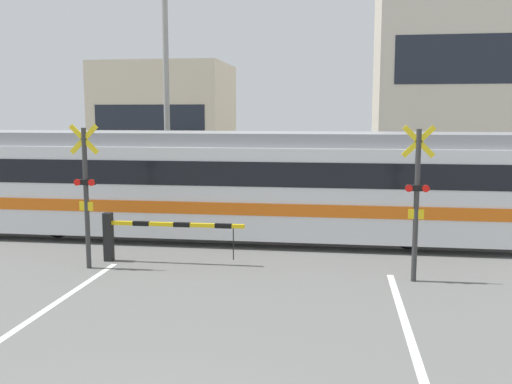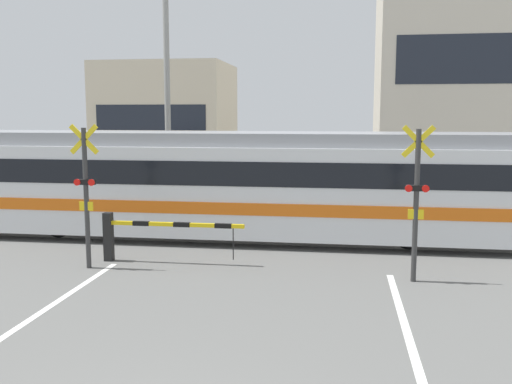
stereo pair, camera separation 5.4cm
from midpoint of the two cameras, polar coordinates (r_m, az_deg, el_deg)
name	(u,v)px [view 2 (the right image)]	position (r m, az deg, el deg)	size (l,w,h in m)	color
rail_track_near	(263,243)	(15.57, 0.76, -5.09)	(50.00, 0.10, 0.08)	gray
rail_track_far	(269,232)	(16.97, 1.41, -4.03)	(50.00, 0.10, 0.08)	gray
commuter_train	(230,182)	(16.17, -2.49, 1.05)	(15.80, 2.91, 3.01)	silver
crossing_barrier_near	(140,231)	(13.87, -11.41, -3.87)	(3.42, 0.20, 1.18)	black
crossing_barrier_far	(358,201)	(18.51, 10.24, -0.93)	(3.42, 0.20, 1.18)	black
crossing_signal_left	(86,190)	(13.44, -16.54, 0.23)	(0.68, 0.15, 3.30)	#333333
crossing_signal_right	(416,196)	(12.29, 15.86, -0.42)	(0.68, 0.15, 3.30)	#333333
pedestrian	(293,184)	(20.81, 3.82, 0.82)	(0.38, 0.23, 1.73)	#33384C
building_left_of_street	(168,123)	(30.68, -8.79, 6.84)	(6.51, 5.52, 6.11)	beige
building_right_of_street	(460,75)	(29.90, 19.74, 10.91)	(7.83, 5.52, 10.76)	beige
utility_pole_streetside	(167,101)	(21.77, -8.78, 8.98)	(0.22, 0.22, 8.00)	gray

